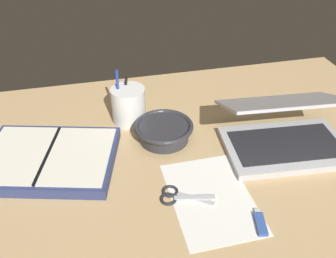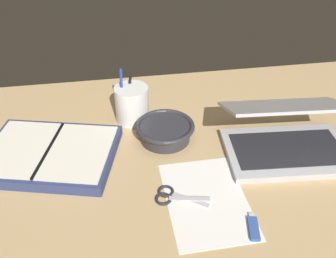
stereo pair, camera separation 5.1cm
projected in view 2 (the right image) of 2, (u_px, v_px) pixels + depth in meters
desk_top at (186, 168)px, 96.12cm from camera, size 140.00×100.00×2.00cm
laptop at (287, 136)px, 98.16cm from camera, size 34.25×28.54×15.63cm
bowl at (165, 131)px, 103.11cm from camera, size 16.36×16.36×4.92cm
pen_cup at (132, 104)px, 109.45cm from camera, size 9.87×9.87×16.21cm
planner at (50, 154)px, 96.91cm from camera, size 38.54×32.71×3.25cm
scissors at (171, 196)px, 86.31cm from camera, size 12.58×8.56×0.80cm
paper_sheet_front at (206, 199)px, 85.82cm from camera, size 18.45×27.12×0.16cm
usb_drive at (254, 228)px, 78.60cm from camera, size 3.27×7.38×1.00cm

